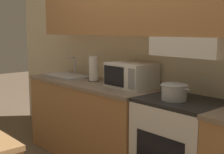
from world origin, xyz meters
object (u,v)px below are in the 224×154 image
at_px(cooking_pot, 174,91).
at_px(stove_range, 180,151).
at_px(paper_towel_roll, 94,69).
at_px(microwave, 131,75).
at_px(sink_basin, 67,75).

bearing_deg(cooking_pot, stove_range, 53.14).
bearing_deg(paper_towel_roll, cooking_pot, -4.58).
distance_m(stove_range, microwave, 0.88).
xyz_separation_m(microwave, sink_basin, (-1.02, -0.09, -0.11)).
xyz_separation_m(cooking_pot, microwave, (-0.63, 0.14, 0.05)).
bearing_deg(sink_basin, paper_towel_roll, 6.04).
relative_size(sink_basin, paper_towel_roll, 1.99).
height_order(cooking_pot, sink_basin, sink_basin).
height_order(microwave, paper_towel_roll, paper_towel_roll).
relative_size(microwave, sink_basin, 0.81).
distance_m(stove_range, paper_towel_roll, 1.36).
relative_size(stove_range, cooking_pot, 2.96).
bearing_deg(microwave, stove_range, -7.19).
height_order(microwave, sink_basin, microwave).
height_order(stove_range, sink_basin, sink_basin).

